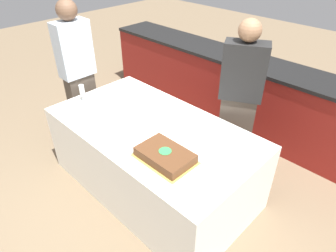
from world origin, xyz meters
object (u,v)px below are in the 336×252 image
object	(u,v)px
cake	(165,155)
plate_stack	(123,113)
wine_glass	(82,90)
person_seated_left	(78,73)
person_cutting_cake	(239,102)

from	to	relation	value
cake	plate_stack	xyz separation A→B (m)	(-0.74, 0.16, -0.01)
wine_glass	plate_stack	bearing A→B (deg)	10.34
plate_stack	person_seated_left	xyz separation A→B (m)	(-0.90, 0.08, 0.11)
wine_glass	person_seated_left	size ratio (longest dim) A/B	0.11
plate_stack	cake	bearing A→B (deg)	-12.51
plate_stack	person_cutting_cake	bearing A→B (deg)	48.82
cake	person_cutting_cake	size ratio (longest dim) A/B	0.29
plate_stack	wine_glass	world-z (taller)	wine_glass
plate_stack	wine_glass	bearing A→B (deg)	-169.66
person_seated_left	cake	bearing A→B (deg)	-98.47
cake	plate_stack	world-z (taller)	cake
plate_stack	person_seated_left	size ratio (longest dim) A/B	0.13
cake	plate_stack	distance (m)	0.76
person_cutting_cake	person_seated_left	world-z (taller)	person_seated_left
cake	person_cutting_cake	distance (m)	1.02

